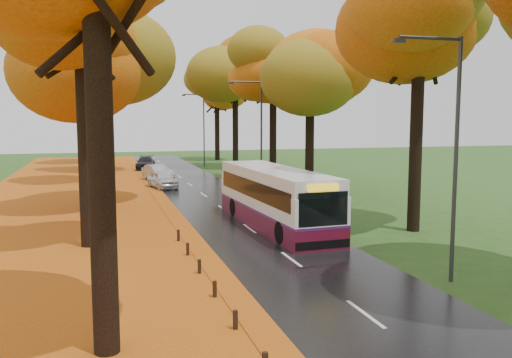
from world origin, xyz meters
name	(u,v)px	position (x,y,z in m)	size (l,w,h in m)	color
road	(219,206)	(0.00, 25.00, 0.02)	(6.50, 90.00, 0.04)	black
centre_line	(219,206)	(0.00, 25.00, 0.04)	(0.12, 90.00, 0.01)	silver
leaf_verge	(64,214)	(-9.00, 25.00, 0.01)	(12.00, 90.00, 0.02)	#952A0D
leaf_drift	(169,208)	(-3.05, 25.00, 0.04)	(0.90, 90.00, 0.01)	#C87914
trees_left	(92,48)	(-7.18, 27.06, 9.53)	(9.20, 74.00, 13.88)	black
trees_right	(318,53)	(7.19, 26.91, 9.69)	(9.30, 74.20, 13.96)	black
bollard_row	(249,340)	(-3.70, 4.70, 0.26)	(0.11, 23.51, 0.52)	black
streetlamp_near	(450,140)	(3.95, 8.00, 4.71)	(2.45, 0.18, 8.00)	#333538
streetlamp_mid	(258,127)	(3.95, 30.00, 4.71)	(2.45, 0.18, 8.00)	#333538
streetlamp_far	(202,124)	(3.95, 52.00, 4.71)	(2.45, 0.18, 8.00)	#333538
bus	(275,196)	(1.37, 18.20, 1.54)	(3.03, 11.02, 2.87)	#520C21
car_white	(163,179)	(-2.35, 34.53, 0.70)	(1.55, 3.85, 1.31)	silver
car_silver	(158,173)	(-2.19, 39.62, 0.72)	(1.43, 4.10, 1.35)	#96989D
car_dark	(146,163)	(-2.35, 50.23, 0.69)	(1.82, 4.48, 1.30)	black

